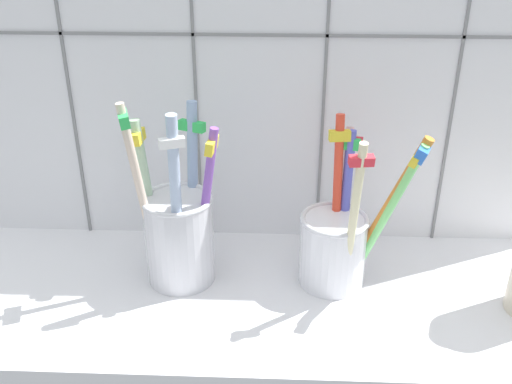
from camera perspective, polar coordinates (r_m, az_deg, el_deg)
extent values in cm
cube|color=silver|center=(57.78, -0.10, -10.58)|extent=(64.00, 22.00, 2.00)
cube|color=white|center=(59.23, 0.40, 13.67)|extent=(64.00, 2.00, 45.00)
cube|color=gray|center=(61.87, -18.19, 12.95)|extent=(0.30, 0.20, 45.00)
cube|color=gray|center=(58.73, -6.07, 13.41)|extent=(0.30, 0.20, 45.00)
cube|color=gray|center=(58.29, 6.83, 13.26)|extent=(0.30, 0.20, 45.00)
cube|color=gray|center=(60.62, 19.28, 12.51)|extent=(0.30, 0.20, 45.00)
cube|color=gray|center=(57.79, 0.37, 14.99)|extent=(64.00, 0.20, 0.30)
cylinder|color=silver|center=(57.34, -7.42, -4.58)|extent=(6.62, 6.62, 8.82)
torus|color=silver|center=(55.15, -7.69, -0.69)|extent=(6.79, 6.79, 0.50)
cylinder|color=#A7BCDA|center=(52.44, -7.80, -1.67)|extent=(1.68, 2.45, 17.87)
cube|color=white|center=(49.21, -8.19, 4.75)|extent=(2.28, 1.39, 0.88)
cylinder|color=#8FA9D1|center=(57.47, -6.15, 0.60)|extent=(1.77, 2.49, 16.87)
cube|color=green|center=(55.38, -6.23, 6.39)|extent=(2.69, 1.75, 0.99)
cylinder|color=#ADD0AC|center=(56.68, -10.35, -0.64)|extent=(2.26, 1.06, 15.94)
cube|color=yellow|center=(54.19, -11.40, 5.28)|extent=(1.06, 2.25, 1.14)
cylinder|color=beige|center=(54.19, -10.95, -0.63)|extent=(3.08, 1.68, 18.37)
cube|color=green|center=(51.03, -12.72, 6.95)|extent=(1.70, 2.70, 1.15)
cylinder|color=purple|center=(54.25, -5.00, -1.59)|extent=(3.21, 1.15, 16.03)
cube|color=yellow|center=(51.28, -4.32, 4.55)|extent=(1.12, 2.63, 1.25)
cylinder|color=white|center=(57.30, 7.44, -5.66)|extent=(6.36, 6.36, 7.02)
torus|color=silver|center=(55.48, 7.65, -2.62)|extent=(6.54, 6.54, 0.50)
cylinder|color=beige|center=(52.27, 9.37, -2.96)|extent=(1.17, 3.26, 16.22)
cube|color=#E5333F|center=(48.57, 10.19, 3.02)|extent=(2.16, 1.17, 0.93)
cylinder|color=#7BDD79|center=(54.41, 12.38, -2.45)|extent=(5.75, 3.50, 15.55)
cube|color=yellow|center=(51.10, 15.38, 3.19)|extent=(1.87, 2.48, 1.05)
cylinder|color=orange|center=(54.64, 12.31, -2.06)|extent=(6.78, 3.39, 16.04)
cube|color=blue|center=(51.41, 15.72, 3.95)|extent=(2.05, 2.71, 1.43)
cylinder|color=#E7412B|center=(56.59, 7.86, -0.46)|extent=(1.11, 2.94, 16.01)
cube|color=yellow|center=(54.74, 8.12, 5.44)|extent=(2.04, 1.19, 1.09)
cylinder|color=#575CCC|center=(57.08, 8.64, -1.13)|extent=(1.51, 2.93, 14.49)
cube|color=green|center=(55.21, 9.16, 4.61)|extent=(1.93, 1.15, 1.13)
cylinder|color=beige|center=(57.89, 8.47, -0.91)|extent=(1.64, 4.89, 14.21)
cube|color=#E5333F|center=(56.90, 9.00, 4.91)|extent=(2.75, 1.54, 1.14)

